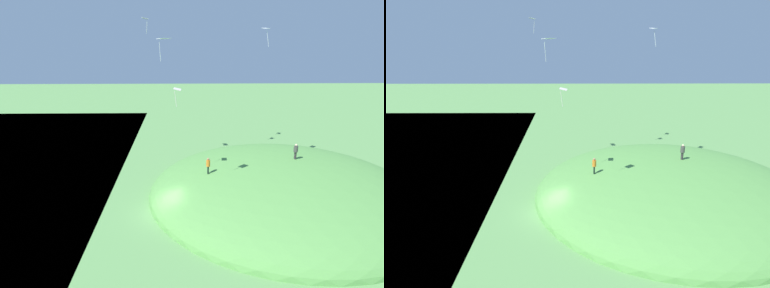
# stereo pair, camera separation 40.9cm
# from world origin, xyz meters

# --- Properties ---
(ground_plane) EXTENTS (160.00, 160.00, 0.00)m
(ground_plane) POSITION_xyz_m (0.00, 0.00, 0.00)
(ground_plane) COLOR #5D934D
(grass_hill) EXTENTS (26.65, 26.50, 6.14)m
(grass_hill) POSITION_xyz_m (11.57, 3.65, 0.00)
(grass_hill) COLOR #589746
(grass_hill) RESTS_ON ground_plane
(person_watching_kites) EXTENTS (0.54, 0.54, 1.61)m
(person_watching_kites) POSITION_xyz_m (12.87, 5.42, 4.02)
(person_watching_kites) COLOR #342F31
(person_watching_kites) RESTS_ON grass_hill
(person_on_hilltop) EXTENTS (0.42, 0.42, 1.59)m
(person_on_hilltop) POSITION_xyz_m (3.92, 3.00, 3.51)
(person_on_hilltop) COLOR black
(person_on_hilltop) RESTS_ON grass_hill
(kite_0) EXTENTS (0.85, 1.07, 1.60)m
(kite_0) POSITION_xyz_m (-2.35, 11.49, 16.55)
(kite_0) COLOR silver
(kite_2) EXTENTS (0.70, 0.96, 1.67)m
(kite_2) POSITION_xyz_m (1.12, 2.58, 10.51)
(kite_2) COLOR white
(kite_3) EXTENTS (0.99, 1.00, 1.91)m
(kite_3) POSITION_xyz_m (10.32, 10.71, 15.49)
(kite_3) COLOR white
(kite_7) EXTENTS (1.08, 1.02, 1.61)m
(kite_7) POSITION_xyz_m (0.29, -1.98, 14.78)
(kite_7) COLOR white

